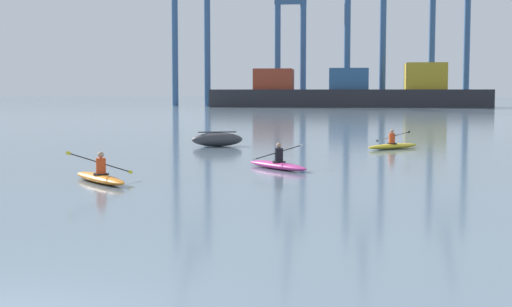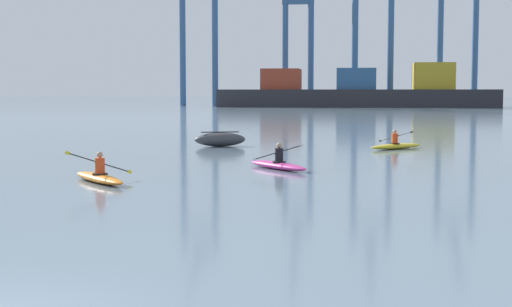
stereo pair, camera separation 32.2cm
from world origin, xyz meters
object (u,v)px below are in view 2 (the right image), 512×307
object	(u,v)px
gantry_crane_west_mid	(298,19)
gantry_crane_east	(458,18)
gantry_crane_east_mid	(373,12)
capsized_dinghy	(220,139)
kayak_yellow	(396,145)
kayak_orange	(99,177)
kayak_magenta	(278,164)
gantry_crane_west	(198,6)
container_barge	(358,93)

from	to	relation	value
gantry_crane_west_mid	gantry_crane_east	size ratio (longest dim) A/B	1.12
gantry_crane_east_mid	gantry_crane_east	size ratio (longest dim) A/B	1.04
capsized_dinghy	kayak_yellow	size ratio (longest dim) A/B	0.98
kayak_orange	capsized_dinghy	bearing A→B (deg)	86.14
gantry_crane_east	kayak_magenta	size ratio (longest dim) A/B	11.00
capsized_dinghy	gantry_crane_west_mid	bearing A→B (deg)	92.21
gantry_crane_west	kayak_magenta	world-z (taller)	gantry_crane_west
gantry_crane_west	kayak_magenta	size ratio (longest dim) A/B	13.16
kayak_magenta	gantry_crane_west_mid	bearing A→B (deg)	93.93
capsized_dinghy	kayak_yellow	bearing A→B (deg)	-3.86
kayak_yellow	capsized_dinghy	bearing A→B (deg)	176.14
kayak_orange	kayak_magenta	distance (m)	6.82
gantry_crane_east_mid	kayak_magenta	size ratio (longest dim) A/B	11.48
gantry_crane_east_mid	kayak_orange	xyz separation A→B (m)	(-11.28, -120.05, -17.45)
gantry_crane_east	gantry_crane_east_mid	bearing A→B (deg)	-160.13
gantry_crane_west_mid	gantry_crane_east_mid	xyz separation A→B (m)	(14.47, -4.53, 0.70)
container_barge	kayak_orange	distance (m)	114.45
container_barge	gantry_crane_west_mid	xyz separation A→B (m)	(-11.74, 10.47, 14.34)
container_barge	gantry_crane_east	world-z (taller)	gantry_crane_east
container_barge	kayak_magenta	distance (m)	109.61
kayak_orange	gantry_crane_east_mid	bearing A→B (deg)	84.63
gantry_crane_east_mid	kayak_orange	bearing A→B (deg)	-95.37
container_barge	kayak_magenta	world-z (taller)	container_barge
gantry_crane_west	gantry_crane_east_mid	bearing A→B (deg)	0.29
container_barge	kayak_yellow	xyz separation A→B (m)	(1.26, -99.48, -2.42)
kayak_orange	kayak_magenta	world-z (taller)	kayak_orange
kayak_orange	container_barge	bearing A→B (deg)	85.72
gantry_crane_west	kayak_yellow	distance (m)	111.67
capsized_dinghy	gantry_crane_east_mid	bearing A→B (deg)	84.42
container_barge	capsized_dinghy	bearing A→B (deg)	-94.35
kayak_magenta	gantry_crane_west	bearing A→B (deg)	103.30
container_barge	kayak_orange	world-z (taller)	container_barge
gantry_crane_west	kayak_orange	bearing A→B (deg)	-79.50
gantry_crane_east_mid	kayak_orange	world-z (taller)	gantry_crane_east_mid
capsized_dinghy	kayak_magenta	world-z (taller)	kayak_magenta
gantry_crane_east_mid	capsized_dinghy	distance (m)	106.74
gantry_crane_west_mid	gantry_crane_west	bearing A→B (deg)	-166.12
gantry_crane_west	capsized_dinghy	world-z (taller)	gantry_crane_west
gantry_crane_east_mid	capsized_dinghy	bearing A→B (deg)	-95.58
gantry_crane_west_mid	kayak_orange	bearing A→B (deg)	-88.53
container_barge	gantry_crane_west	xyz separation A→B (m)	(-30.76, 5.77, 16.74)
gantry_crane_east	capsized_dinghy	world-z (taller)	gantry_crane_east
container_barge	kayak_magenta	xyz separation A→B (m)	(-3.50, -109.52, -2.42)
kayak_yellow	container_barge	bearing A→B (deg)	90.72
gantry_crane_east_mid	kayak_magenta	world-z (taller)	gantry_crane_east_mid
kayak_yellow	kayak_orange	size ratio (longest dim) A/B	0.97
container_barge	gantry_crane_west	distance (m)	35.49
gantry_crane_west	gantry_crane_west_mid	bearing A→B (deg)	13.88
gantry_crane_west	kayak_yellow	world-z (taller)	gantry_crane_west
capsized_dinghy	kayak_magenta	bearing A→B (deg)	-69.27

